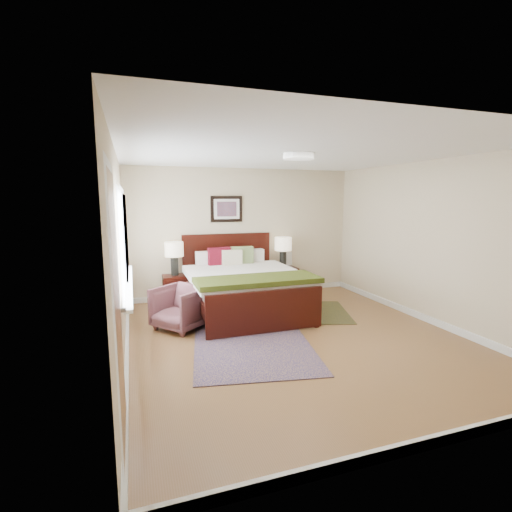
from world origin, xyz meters
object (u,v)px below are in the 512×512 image
(nightstand_left, at_px, (175,282))
(nightstand_right, at_px, (283,277))
(lamp_left, at_px, (174,252))
(bed, at_px, (243,279))
(lamp_right, at_px, (283,247))
(rug_persian, at_px, (252,344))
(armchair, at_px, (181,308))

(nightstand_left, relative_size, nightstand_right, 0.96)
(nightstand_left, height_order, lamp_left, lamp_left)
(bed, distance_m, lamp_right, 1.48)
(bed, distance_m, rug_persian, 1.57)
(nightstand_right, bearing_deg, bed, -141.63)
(armchair, relative_size, rug_persian, 0.33)
(nightstand_right, height_order, rug_persian, nightstand_right)
(lamp_right, bearing_deg, nightstand_right, -90.00)
(bed, height_order, lamp_right, bed)
(armchair, bearing_deg, nightstand_left, 137.59)
(nightstand_right, bearing_deg, armchair, -148.05)
(nightstand_left, bearing_deg, rug_persian, -72.42)
(lamp_right, bearing_deg, rug_persian, -121.30)
(lamp_left, bearing_deg, nightstand_right, -0.37)
(rug_persian, bearing_deg, nightstand_right, 68.83)
(lamp_left, height_order, lamp_right, lamp_right)
(lamp_right, xyz_separation_m, rug_persian, (-1.41, -2.33, -0.96))
(bed, height_order, rug_persian, bed)
(nightstand_left, distance_m, rug_persian, 2.45)
(nightstand_right, xyz_separation_m, lamp_right, (0.00, 0.01, 0.63))
(nightstand_right, distance_m, lamp_left, 2.23)
(lamp_right, bearing_deg, lamp_left, 180.00)
(lamp_right, height_order, armchair, lamp_right)
(lamp_right, height_order, rug_persian, lamp_right)
(nightstand_left, bearing_deg, lamp_right, 0.52)
(nightstand_left, bearing_deg, nightstand_right, 0.15)
(nightstand_right, relative_size, lamp_left, 0.89)
(armchair, distance_m, rug_persian, 1.27)
(bed, distance_m, armchair, 1.25)
(lamp_left, distance_m, lamp_right, 2.14)
(bed, bearing_deg, armchair, -155.42)
(lamp_left, bearing_deg, bed, -40.59)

